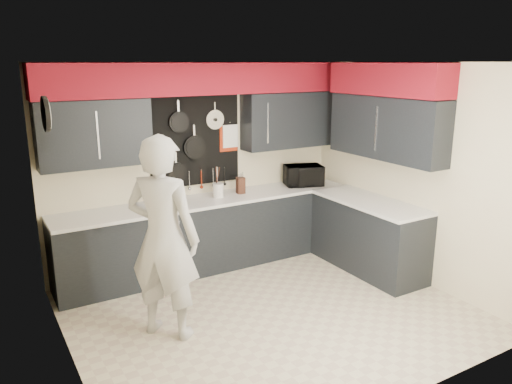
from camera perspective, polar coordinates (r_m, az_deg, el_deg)
ground at (r=5.51m, az=1.60°, el=-13.53°), size 4.00×4.00×0.00m
back_wall_assembly at (r=6.29m, az=-6.07°, el=9.20°), size 4.00×0.36×2.60m
right_wall_assembly at (r=6.27m, az=15.04°, el=8.14°), size 0.36×3.50×2.60m
left_wall_assembly at (r=4.35m, az=-21.27°, el=-3.33°), size 0.05×3.50×2.60m
base_cabinets at (r=6.44m, az=-0.04°, el=-4.77°), size 3.95×2.20×0.92m
microwave at (r=7.00m, az=5.43°, el=1.91°), size 0.60×0.49×0.28m
knife_block at (r=6.55m, az=-1.77°, el=0.77°), size 0.11×0.11×0.22m
utensil_crock at (r=6.39m, az=-4.34°, el=0.20°), size 0.14×0.14×0.18m
coffee_maker at (r=6.06m, az=-10.07°, el=0.01°), size 0.23×0.26×0.33m
person at (r=4.79m, az=-10.54°, el=-5.23°), size 0.83×0.86×1.98m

